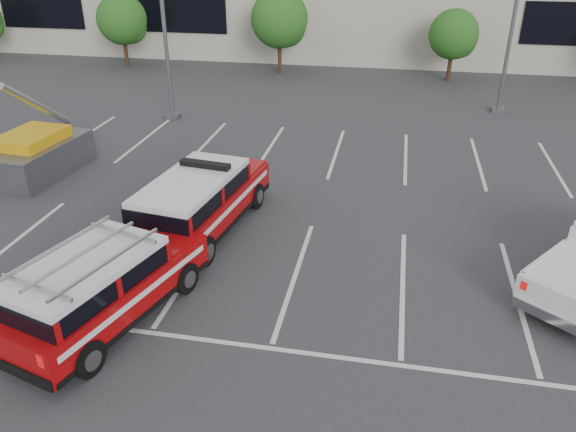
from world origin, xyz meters
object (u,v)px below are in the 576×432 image
(ladder_suv, at_px, (104,291))
(tree_left, at_px, (124,21))
(light_pole_left, at_px, (162,0))
(fire_chief_suv, at_px, (200,205))
(tree_mid_right, at_px, (455,36))
(utility_rig, at_px, (30,156))
(tree_mid_left, at_px, (281,21))

(ladder_suv, bearing_deg, tree_left, 130.08)
(light_pole_left, bearing_deg, ladder_suv, -74.01)
(fire_chief_suv, distance_m, ladder_suv, 4.52)
(tree_mid_right, relative_size, utility_rig, 0.95)
(fire_chief_suv, distance_m, utility_rig, 7.88)
(tree_mid_right, distance_m, ladder_suv, 26.25)
(tree_mid_right, bearing_deg, tree_mid_left, 180.00)
(tree_left, distance_m, fire_chief_suv, 23.44)
(tree_left, relative_size, tree_mid_left, 0.91)
(fire_chief_suv, bearing_deg, ladder_suv, -91.01)
(ladder_suv, bearing_deg, tree_mid_right, 85.96)
(tree_left, height_order, light_pole_left, light_pole_left)
(tree_mid_right, xyz_separation_m, ladder_suv, (-8.91, -24.63, -1.72))
(tree_left, distance_m, tree_mid_right, 20.00)
(light_pole_left, relative_size, fire_chief_suv, 1.77)
(tree_left, xyz_separation_m, fire_chief_suv, (11.79, -20.17, -1.97))
(tree_mid_left, xyz_separation_m, ladder_suv, (1.09, -24.63, -2.26))
(light_pole_left, bearing_deg, tree_mid_left, 72.90)
(tree_left, bearing_deg, tree_mid_right, -0.00)
(tree_left, height_order, tree_mid_left, tree_mid_left)
(tree_mid_left, xyz_separation_m, fire_chief_suv, (1.79, -20.17, -2.24))
(tree_mid_right, distance_m, utility_rig, 23.32)
(utility_rig, bearing_deg, ladder_suv, -42.73)
(tree_left, xyz_separation_m, light_pole_left, (6.91, -10.05, 2.41))
(tree_left, relative_size, fire_chief_suv, 0.76)
(fire_chief_suv, bearing_deg, tree_mid_right, 75.73)
(tree_left, relative_size, ladder_suv, 0.83)
(tree_mid_left, bearing_deg, utility_rig, -107.78)
(light_pole_left, distance_m, fire_chief_suv, 12.06)
(tree_left, distance_m, light_pole_left, 12.43)
(fire_chief_suv, height_order, ladder_suv, ladder_suv)
(tree_mid_left, height_order, light_pole_left, light_pole_left)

